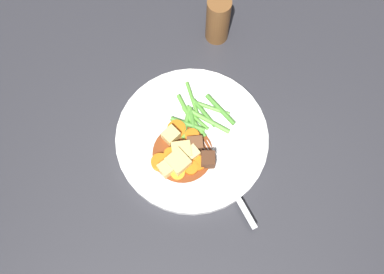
% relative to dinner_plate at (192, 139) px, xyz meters
% --- Properties ---
extents(ground_plane, '(3.00, 3.00, 0.00)m').
position_rel_dinner_plate_xyz_m(ground_plane, '(0.00, 0.00, -0.01)').
color(ground_plane, '#2D2D33').
extents(dinner_plate, '(0.28, 0.28, 0.02)m').
position_rel_dinner_plate_xyz_m(dinner_plate, '(0.00, 0.00, 0.00)').
color(dinner_plate, white).
rests_on(dinner_plate, ground_plane).
extents(stew_sauce, '(0.11, 0.11, 0.00)m').
position_rel_dinner_plate_xyz_m(stew_sauce, '(0.03, -0.01, 0.01)').
color(stew_sauce, brown).
rests_on(stew_sauce, dinner_plate).
extents(carrot_slice_0, '(0.04, 0.04, 0.01)m').
position_rel_dinner_plate_xyz_m(carrot_slice_0, '(0.00, 0.00, 0.01)').
color(carrot_slice_0, orange).
rests_on(carrot_slice_0, dinner_plate).
extents(carrot_slice_1, '(0.04, 0.04, 0.01)m').
position_rel_dinner_plate_xyz_m(carrot_slice_1, '(0.06, -0.05, 0.01)').
color(carrot_slice_1, orange).
rests_on(carrot_slice_1, dinner_plate).
extents(carrot_slice_2, '(0.03, 0.03, 0.01)m').
position_rel_dinner_plate_xyz_m(carrot_slice_2, '(0.04, -0.03, 0.01)').
color(carrot_slice_2, orange).
rests_on(carrot_slice_2, dinner_plate).
extents(carrot_slice_3, '(0.04, 0.04, 0.01)m').
position_rel_dinner_plate_xyz_m(carrot_slice_3, '(0.05, 0.02, 0.01)').
color(carrot_slice_3, orange).
rests_on(carrot_slice_3, dinner_plate).
extents(carrot_slice_4, '(0.03, 0.03, 0.01)m').
position_rel_dinner_plate_xyz_m(carrot_slice_4, '(0.06, 0.01, 0.01)').
color(carrot_slice_4, orange).
rests_on(carrot_slice_4, dinner_plate).
extents(carrot_slice_5, '(0.03, 0.03, 0.01)m').
position_rel_dinner_plate_xyz_m(carrot_slice_5, '(0.07, -0.01, 0.01)').
color(carrot_slice_5, orange).
rests_on(carrot_slice_5, dinner_plate).
extents(carrot_slice_6, '(0.05, 0.05, 0.01)m').
position_rel_dinner_plate_xyz_m(carrot_slice_6, '(-0.01, -0.03, 0.01)').
color(carrot_slice_6, orange).
rests_on(carrot_slice_6, dinner_plate).
extents(potato_chunk_0, '(0.03, 0.03, 0.02)m').
position_rel_dinner_plate_xyz_m(potato_chunk_0, '(0.03, 0.01, 0.02)').
color(potato_chunk_0, '#E5CC7A').
rests_on(potato_chunk_0, dinner_plate).
extents(potato_chunk_1, '(0.04, 0.03, 0.02)m').
position_rel_dinner_plate_xyz_m(potato_chunk_1, '(0.01, -0.04, 0.02)').
color(potato_chunk_1, '#DBBC6B').
rests_on(potato_chunk_1, dinner_plate).
extents(potato_chunk_2, '(0.03, 0.03, 0.03)m').
position_rel_dinner_plate_xyz_m(potato_chunk_2, '(0.07, -0.03, 0.02)').
color(potato_chunk_2, '#DBBC6B').
rests_on(potato_chunk_2, dinner_plate).
extents(potato_chunk_3, '(0.04, 0.04, 0.02)m').
position_rel_dinner_plate_xyz_m(potato_chunk_3, '(0.03, -0.01, 0.02)').
color(potato_chunk_3, '#DBBC6B').
rests_on(potato_chunk_3, dinner_plate).
extents(potato_chunk_4, '(0.05, 0.05, 0.03)m').
position_rel_dinner_plate_xyz_m(potato_chunk_4, '(0.05, -0.02, 0.02)').
color(potato_chunk_4, '#DBBC6B').
rests_on(potato_chunk_4, dinner_plate).
extents(meat_chunk_0, '(0.03, 0.03, 0.02)m').
position_rel_dinner_plate_xyz_m(meat_chunk_0, '(0.01, 0.01, 0.02)').
color(meat_chunk_0, brown).
rests_on(meat_chunk_0, dinner_plate).
extents(meat_chunk_1, '(0.03, 0.03, 0.03)m').
position_rel_dinner_plate_xyz_m(meat_chunk_1, '(0.04, 0.03, 0.02)').
color(meat_chunk_1, '#4C2B19').
rests_on(meat_chunk_1, dinner_plate).
extents(green_bean_0, '(0.05, 0.05, 0.01)m').
position_rel_dinner_plate_xyz_m(green_bean_0, '(-0.03, 0.00, 0.01)').
color(green_bean_0, '#599E38').
rests_on(green_bean_0, dinner_plate).
extents(green_bean_1, '(0.05, 0.06, 0.01)m').
position_rel_dinner_plate_xyz_m(green_bean_1, '(-0.06, 0.04, 0.01)').
color(green_bean_1, '#4C8E33').
rests_on(green_bean_1, dinner_plate).
extents(green_bean_2, '(0.02, 0.07, 0.01)m').
position_rel_dinner_plate_xyz_m(green_bean_2, '(-0.02, -0.01, 0.01)').
color(green_bean_2, '#4C8E33').
rests_on(green_bean_2, dinner_plate).
extents(green_bean_3, '(0.05, 0.04, 0.01)m').
position_rel_dinner_plate_xyz_m(green_bean_3, '(-0.05, -0.02, 0.01)').
color(green_bean_3, '#599E38').
rests_on(green_bean_3, dinner_plate).
extents(green_bean_4, '(0.04, 0.06, 0.01)m').
position_rel_dinner_plate_xyz_m(green_bean_4, '(-0.04, -0.00, 0.01)').
color(green_bean_4, '#599E38').
rests_on(green_bean_4, dinner_plate).
extents(green_bean_5, '(0.05, 0.03, 0.01)m').
position_rel_dinner_plate_xyz_m(green_bean_5, '(-0.03, -0.01, 0.01)').
color(green_bean_5, '#599E38').
rests_on(green_bean_5, dinner_plate).
extents(green_bean_6, '(0.06, 0.04, 0.01)m').
position_rel_dinner_plate_xyz_m(green_bean_6, '(-0.07, -0.01, 0.01)').
color(green_bean_6, '#599E38').
rests_on(green_bean_6, dinner_plate).
extents(green_bean_7, '(0.07, 0.03, 0.01)m').
position_rel_dinner_plate_xyz_m(green_bean_7, '(-0.02, -0.00, 0.01)').
color(green_bean_7, '#4C8E33').
rests_on(green_bean_7, dinner_plate).
extents(green_bean_8, '(0.06, 0.01, 0.01)m').
position_rel_dinner_plate_xyz_m(green_bean_8, '(-0.02, -0.01, 0.01)').
color(green_bean_8, '#599E38').
rests_on(green_bean_8, dinner_plate).
extents(green_bean_9, '(0.05, 0.05, 0.01)m').
position_rel_dinner_plate_xyz_m(green_bean_9, '(-0.05, 0.01, 0.01)').
color(green_bean_9, '#4C8E33').
rests_on(green_bean_9, dinner_plate).
extents(green_bean_10, '(0.04, 0.08, 0.01)m').
position_rel_dinner_plate_xyz_m(green_bean_10, '(-0.03, 0.03, 0.01)').
color(green_bean_10, '#66AD42').
rests_on(green_bean_10, dinner_plate).
extents(green_bean_11, '(0.02, 0.07, 0.01)m').
position_rel_dinner_plate_xyz_m(green_bean_11, '(-0.06, 0.03, 0.01)').
color(green_bean_11, '#66AD42').
rests_on(green_bean_11, dinner_plate).
extents(fork, '(0.15, 0.12, 0.00)m').
position_rel_dinner_plate_xyz_m(fork, '(0.07, 0.07, 0.01)').
color(fork, silver).
rests_on(fork, dinner_plate).
extents(pepper_mill, '(0.05, 0.05, 0.11)m').
position_rel_dinner_plate_xyz_m(pepper_mill, '(-0.23, 0.01, 0.05)').
color(pepper_mill, brown).
rests_on(pepper_mill, ground_plane).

